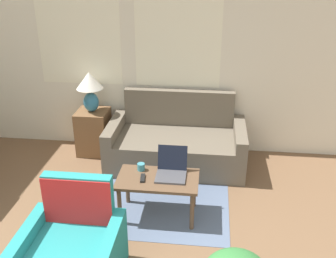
{
  "coord_description": "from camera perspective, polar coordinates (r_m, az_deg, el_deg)",
  "views": [
    {
      "loc": [
        1.02,
        -1.14,
        2.54
      ],
      "look_at": [
        0.56,
        2.78,
        0.75
      ],
      "focal_mm": 42.0,
      "sensor_mm": 36.0,
      "label": 1
    }
  ],
  "objects": [
    {
      "name": "couch",
      "position": [
        5.09,
        1.25,
        -2.17
      ],
      "size": [
        1.73,
        0.9,
        0.88
      ],
      "color": "#665B4C",
      "rests_on": "ground_plane"
    },
    {
      "name": "tv_remote",
      "position": [
        3.98,
        -3.7,
        -7.13
      ],
      "size": [
        0.06,
        0.15,
        0.02
      ],
      "color": "black",
      "rests_on": "coffee_table"
    },
    {
      "name": "table_lamp",
      "position": [
        5.19,
        -11.28,
        6.05
      ],
      "size": [
        0.34,
        0.34,
        0.53
      ],
      "color": "teal",
      "rests_on": "side_table"
    },
    {
      "name": "side_table",
      "position": [
        5.42,
        -10.73,
        -0.41
      ],
      "size": [
        0.41,
        0.41,
        0.61
      ],
      "color": "brown",
      "rests_on": "ground_plane"
    },
    {
      "name": "cup_navy",
      "position": [
        4.12,
        -3.94,
        -5.5
      ],
      "size": [
        0.08,
        0.08,
        0.08
      ],
      "color": "teal",
      "rests_on": "coffee_table"
    },
    {
      "name": "rug",
      "position": [
        4.69,
        -0.5,
        -8.3
      ],
      "size": [
        1.49,
        1.97,
        0.01
      ],
      "color": "slate",
      "rests_on": "ground_plane"
    },
    {
      "name": "wall_back",
      "position": [
        5.25,
        -4.89,
        10.73
      ],
      "size": [
        6.17,
        0.06,
        2.6
      ],
      "color": "silver",
      "rests_on": "ground_plane"
    },
    {
      "name": "coffee_table",
      "position": [
        4.03,
        -1.48,
        -7.9
      ],
      "size": [
        0.83,
        0.48,
        0.45
      ],
      "color": "brown",
      "rests_on": "ground_plane"
    },
    {
      "name": "laptop",
      "position": [
        4.02,
        0.5,
        -5.91
      ],
      "size": [
        0.3,
        0.33,
        0.27
      ],
      "color": "#47474C",
      "rests_on": "coffee_table"
    },
    {
      "name": "armchair",
      "position": [
        3.48,
        -13.78,
        -17.45
      ],
      "size": [
        0.79,
        0.78,
        0.85
      ],
      "color": "teal",
      "rests_on": "ground_plane"
    }
  ]
}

